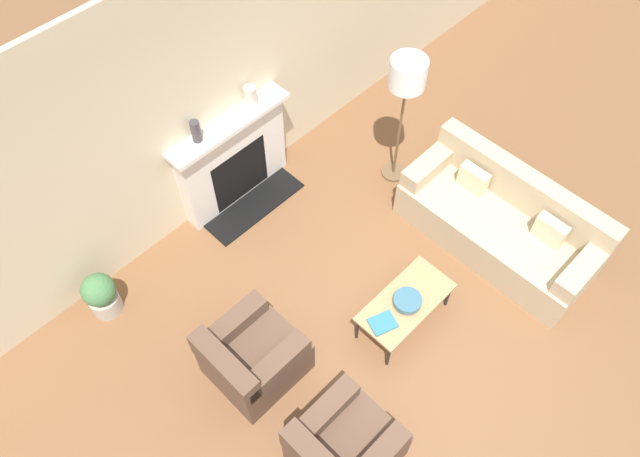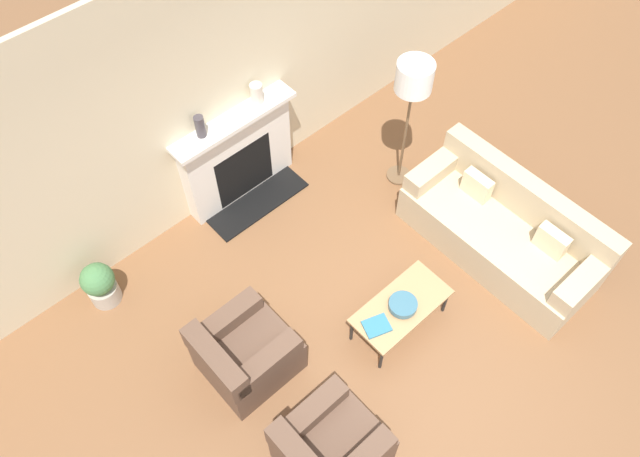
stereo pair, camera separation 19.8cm
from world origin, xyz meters
The scene contains 13 objects.
ground_plane centered at (0.00, 0.00, 0.00)m, with size 18.00×18.00×0.00m, color brown.
wall_back centered at (0.00, 2.84, 1.45)m, with size 18.00×0.06×2.90m.
fireplace centered at (0.06, 2.70, 0.56)m, with size 1.45×0.59×1.15m.
couch centered at (1.59, 0.22, 0.33)m, with size 0.85×2.09×0.88m.
armchair_near centered at (-1.26, -0.21, 0.31)m, with size 0.81×0.75×0.76m.
armchair_far centered at (-1.26, 0.95, 0.31)m, with size 0.81×0.75×0.76m.
coffee_table centered at (0.13, 0.30, 0.36)m, with size 0.99×0.48×0.40m.
bowl centered at (0.12, 0.28, 0.45)m, with size 0.27×0.27×0.09m.
book centered at (-0.20, 0.31, 0.41)m, with size 0.29×0.26×0.02m.
floor_lamp centered at (1.54, 1.63, 1.43)m, with size 0.38×0.38×1.68m.
mantel_vase_left centered at (-0.30, 2.71, 1.27)m, with size 0.10×0.10×0.25m.
mantel_vase_center_left centered at (0.40, 2.71, 1.26)m, with size 0.13×0.13×0.23m.
potted_plant centered at (-1.86, 2.52, 0.28)m, with size 0.34×0.34×0.54m.
Camera 2 is at (-2.32, -1.24, 5.67)m, focal length 35.00 mm.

